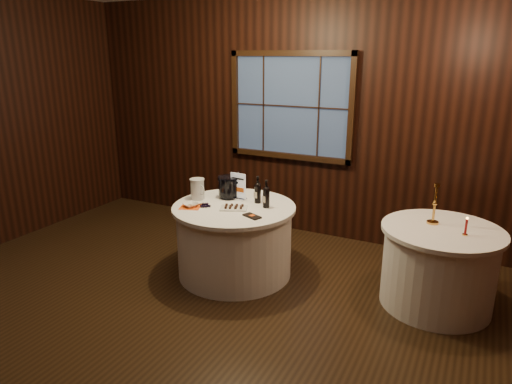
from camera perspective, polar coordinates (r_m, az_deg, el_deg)
The scene contains 16 objects.
ground at distance 4.30m, azimuth -9.46°, elevation -15.33°, with size 6.00×6.00×0.00m, color black.
back_wall at distance 5.86m, azimuth 4.41°, elevation 9.65°, with size 6.00×0.10×3.00m.
main_table at distance 4.87m, azimuth -2.71°, elevation -5.99°, with size 1.28×1.28×0.77m.
side_table at distance 4.60m, azimuth 21.81°, elevation -8.67°, with size 1.08×1.08×0.77m.
sign_stand at distance 4.90m, azimuth -2.19°, elevation 0.22°, with size 0.19×0.11×0.31m.
port_bottle_left at distance 4.78m, azimuth 0.22°, elevation 0.08°, with size 0.07×0.08×0.29m.
port_bottle_right at distance 4.64m, azimuth 1.29°, elevation -0.46°, with size 0.07×0.08×0.29m.
ice_bucket at distance 4.95m, azimuth -3.44°, elevation 0.66°, with size 0.24×0.24×0.24m.
chocolate_plate at distance 4.63m, azimuth -2.81°, elevation -1.95°, with size 0.32×0.27×0.04m.
chocolate_box at distance 4.40m, azimuth -0.50°, elevation -3.04°, with size 0.19×0.09×0.02m, color black.
grape_bunch at distance 4.70m, azimuth -6.45°, elevation -1.70°, with size 0.18×0.10×0.04m.
glass_pitcher at distance 4.94m, azimuth -7.32°, elevation 0.38°, with size 0.21×0.16×0.23m.
orange_napkin at distance 4.74m, azimuth -8.17°, elevation -1.82°, with size 0.21×0.21×0.00m, color #FB5A15.
cracker_bowl at distance 4.73m, azimuth -8.18°, elevation -1.59°, with size 0.15×0.15×0.04m, color white.
brass_candlestick at distance 4.51m, azimuth 21.38°, elevation -2.02°, with size 0.11×0.11×0.38m.
red_candle at distance 4.35m, azimuth 24.75°, elevation -4.10°, with size 0.05×0.05×0.17m.
Camera 1 is at (2.23, -2.89, 2.28)m, focal length 32.00 mm.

